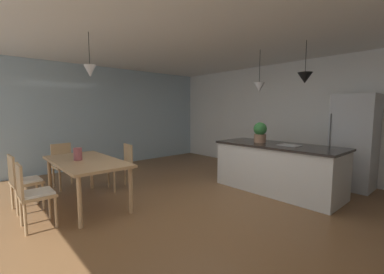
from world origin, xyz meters
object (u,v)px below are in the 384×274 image
at_px(chair_window_end, 64,164).
at_px(dining_table, 86,164).
at_px(chair_near_right, 33,193).
at_px(vase_on_dining_table, 78,154).
at_px(refrigerator, 354,142).
at_px(chair_far_left, 122,165).
at_px(chair_near_left, 23,180).
at_px(kitchen_island, 277,167).
at_px(potted_plant_on_island, 260,132).

bearing_deg(chair_window_end, dining_table, 0.21).
xyz_separation_m(chair_near_right, vase_on_dining_table, (-0.47, 0.72, 0.36)).
bearing_deg(refrigerator, dining_table, -121.72).
bearing_deg(chair_far_left, chair_window_end, -136.30).
relative_size(chair_far_left, vase_on_dining_table, 4.35).
bearing_deg(chair_near_left, chair_window_end, 136.57).
xyz_separation_m(chair_near_left, chair_far_left, (0.00, 1.63, 0.00)).
xyz_separation_m(chair_window_end, kitchen_island, (2.96, 2.94, -0.01)).
relative_size(kitchen_island, potted_plant_on_island, 5.74).
distance_m(chair_near_left, chair_near_right, 0.79).
relative_size(chair_window_end, vase_on_dining_table, 4.35).
distance_m(kitchen_island, potted_plant_on_island, 0.76).
height_order(chair_far_left, potted_plant_on_island, potted_plant_on_island).
relative_size(chair_near_right, potted_plant_on_island, 2.18).
distance_m(chair_near_left, chair_far_left, 1.63).
height_order(chair_window_end, chair_far_left, same).
xyz_separation_m(chair_near_right, kitchen_island, (1.32, 3.75, -0.01)).
relative_size(dining_table, vase_on_dining_table, 8.76).
bearing_deg(vase_on_dining_table, potted_plant_on_island, 65.22).
bearing_deg(vase_on_dining_table, chair_window_end, 175.68).
height_order(chair_window_end, chair_near_right, same).
height_order(dining_table, kitchen_island, kitchen_island).
bearing_deg(chair_near_right, chair_far_left, 115.73).
bearing_deg(chair_window_end, chair_near_left, -43.43).
height_order(chair_window_end, chair_near_left, same).
xyz_separation_m(chair_near_right, potted_plant_on_island, (0.92, 3.75, 0.63)).
distance_m(chair_far_left, chair_near_right, 1.81).
bearing_deg(chair_near_right, kitchen_island, 70.61).
xyz_separation_m(chair_far_left, vase_on_dining_table, (0.31, -0.91, 0.36)).
relative_size(kitchen_island, refrigerator, 1.25).
distance_m(dining_table, refrigerator, 4.95).
bearing_deg(chair_near_left, kitchen_island, 60.69).
height_order(chair_far_left, vase_on_dining_table, vase_on_dining_table).
height_order(dining_table, chair_window_end, chair_window_end).
bearing_deg(refrigerator, chair_far_left, -131.39).
relative_size(dining_table, chair_near_right, 2.02).
xyz_separation_m(chair_window_end, refrigerator, (3.85, 4.21, 0.45)).
xyz_separation_m(chair_window_end, vase_on_dining_table, (1.17, -0.09, 0.36)).
xyz_separation_m(chair_far_left, kitchen_island, (2.11, 2.12, -0.01)).
xyz_separation_m(dining_table, refrigerator, (2.60, 4.21, 0.26)).
height_order(refrigerator, vase_on_dining_table, refrigerator).
bearing_deg(chair_near_right, potted_plant_on_island, 76.16).
distance_m(chair_far_left, potted_plant_on_island, 2.80).
distance_m(chair_window_end, chair_near_left, 1.18).
relative_size(dining_table, chair_window_end, 2.02).
height_order(chair_near_left, vase_on_dining_table, vase_on_dining_table).
distance_m(chair_window_end, chair_near_right, 1.83).
xyz_separation_m(chair_window_end, potted_plant_on_island, (2.57, 2.94, 0.63)).
height_order(chair_window_end, refrigerator, refrigerator).
height_order(chair_near_left, chair_near_right, same).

